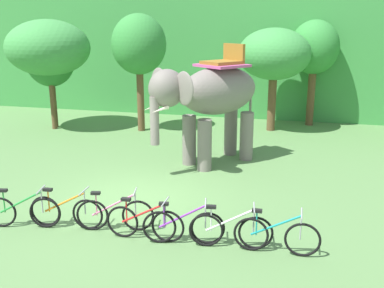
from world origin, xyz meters
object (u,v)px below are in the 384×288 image
(tree_center_left, at_px, (50,60))
(bike_white, at_px, (231,230))
(tree_right, at_px, (274,55))
(bike_orange, at_px, (66,211))
(tree_left, at_px, (48,48))
(bike_pink, at_px, (115,214))
(bike_red, at_px, (145,223))
(elephant, at_px, (211,96))
(bike_teal, at_px, (276,236))
(tree_center, at_px, (314,48))
(bike_green, at_px, (23,211))
(bike_purple, at_px, (183,226))
(tree_far_right, at_px, (139,45))

(tree_center_left, relative_size, bike_white, 2.38)
(tree_right, height_order, bike_orange, tree_right)
(tree_center_left, bearing_deg, tree_left, -64.62)
(tree_left, distance_m, bike_pink, 10.96)
(bike_red, bearing_deg, bike_white, 3.16)
(tree_center_left, xyz_separation_m, elephant, (7.64, -3.41, -0.69))
(tree_left, height_order, bike_white, tree_left)
(elephant, xyz_separation_m, bike_teal, (2.45, -5.35, -1.82))
(tree_center_left, distance_m, bike_red, 11.79)
(tree_center_left, bearing_deg, tree_center, 16.20)
(tree_center, height_order, bike_white, tree_center)
(bike_green, relative_size, bike_purple, 1.00)
(tree_center, relative_size, bike_pink, 2.71)
(tree_right, distance_m, bike_green, 11.96)
(elephant, distance_m, bike_purple, 5.73)
(tree_center_left, height_order, tree_right, tree_right)
(tree_right, height_order, bike_white, tree_right)
(tree_left, relative_size, tree_right, 1.08)
(elephant, height_order, bike_teal, elephant)
(tree_far_right, height_order, tree_right, tree_far_right)
(tree_center, relative_size, bike_red, 2.66)
(tree_center_left, relative_size, tree_far_right, 0.85)
(tree_center_left, relative_size, elephant, 1.04)
(bike_orange, distance_m, bike_purple, 2.72)
(bike_green, bearing_deg, elephant, 60.93)
(bike_green, bearing_deg, bike_orange, 13.59)
(bike_red, bearing_deg, tree_center_left, 129.81)
(tree_center_left, xyz_separation_m, bike_white, (9.18, -8.75, -2.50))
(bike_green, distance_m, bike_red, 2.83)
(elephant, bearing_deg, bike_teal, -65.36)
(tree_left, bearing_deg, tree_center, 17.81)
(tree_far_right, height_order, tree_center, tree_far_right)
(tree_center, bearing_deg, bike_orange, -113.95)
(elephant, bearing_deg, bike_green, -119.07)
(tree_center_left, xyz_separation_m, bike_red, (7.38, -8.85, -2.50))
(bike_orange, bearing_deg, tree_center, 66.05)
(bike_orange, bearing_deg, bike_white, -0.20)
(bike_orange, xyz_separation_m, bike_teal, (4.60, -0.02, 0.00))
(elephant, xyz_separation_m, bike_red, (-0.26, -5.44, -1.82))
(tree_center, relative_size, elephant, 1.17)
(tree_center, xyz_separation_m, bike_red, (-3.38, -11.98, -2.96))
(bike_green, bearing_deg, tree_center_left, 116.90)
(bike_purple, xyz_separation_m, bike_white, (0.97, 0.06, 0.00))
(bike_pink, bearing_deg, bike_green, -169.95)
(tree_center_left, bearing_deg, tree_far_right, 4.87)
(tree_far_right, xyz_separation_m, bike_orange, (1.62, -9.07, -3.14))
(tree_left, xyz_separation_m, bike_pink, (6.46, -8.32, -3.02))
(bike_green, distance_m, bike_orange, 0.97)
(bike_pink, relative_size, bike_teal, 0.98)
(bike_pink, relative_size, bike_white, 0.99)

